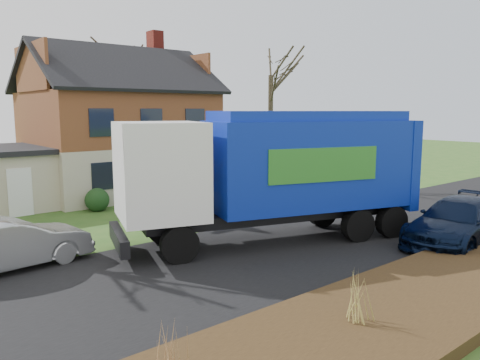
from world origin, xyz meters
TOP-DOWN VIEW (x-y plane):
  - ground at (0.00, 0.00)m, footprint 120.00×120.00m
  - road at (0.00, 0.00)m, footprint 80.00×7.00m
  - mulch_verge at (0.00, -5.30)m, footprint 80.00×3.50m
  - main_house at (1.49, 13.91)m, footprint 12.95×8.95m
  - garbage_truck at (1.77, 0.90)m, footprint 10.94×5.93m
  - silver_sedan at (-6.32, 3.62)m, footprint 4.62×2.00m
  - navy_wagon at (6.26, -3.33)m, footprint 5.52×2.64m
  - tree_front_east at (10.22, 10.36)m, footprint 3.43×3.43m
  - tree_back at (6.09, 21.40)m, footprint 3.57×3.57m
  - grass_clump_west at (-5.98, -4.72)m, footprint 0.37×0.30m
  - grass_clump_mid at (-1.89, -5.23)m, footprint 0.35×0.29m

SIDE VIEW (x-z plane):
  - ground at x=0.00m, z-range 0.00..0.00m
  - road at x=0.00m, z-range 0.00..0.02m
  - mulch_verge at x=0.00m, z-range 0.00..0.30m
  - silver_sedan at x=-6.32m, z-range 0.00..1.48m
  - navy_wagon at x=6.26m, z-range 0.00..1.55m
  - grass_clump_west at x=-5.98m, z-range 0.30..1.28m
  - grass_clump_mid at x=-1.89m, z-range 0.30..1.29m
  - garbage_truck at x=1.77m, z-range 0.35..4.88m
  - main_house at x=1.49m, z-range -0.60..8.66m
  - tree_front_east at x=10.22m, z-range 2.98..12.50m
  - tree_back at x=6.09m, z-range 3.77..15.06m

